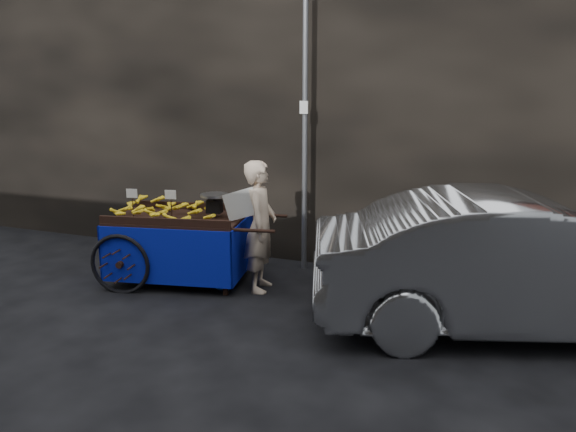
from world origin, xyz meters
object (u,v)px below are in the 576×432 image
at_px(parked_car, 525,264).
at_px(banana_cart, 175,223).
at_px(vendor, 260,226).
at_px(plastic_bag, 224,281).

bearing_deg(parked_car, banana_cart, 71.02).
xyz_separation_m(banana_cart, parked_car, (4.51, -0.03, -0.06)).
bearing_deg(parked_car, vendor, 69.12).
bearing_deg(parked_car, plastic_bag, 73.32).
distance_m(vendor, parked_car, 3.26).
height_order(banana_cart, vendor, vendor).
height_order(plastic_bag, parked_car, parked_car).
bearing_deg(plastic_bag, vendor, 30.25).
bearing_deg(vendor, plastic_bag, 107.15).
xyz_separation_m(plastic_bag, parked_car, (3.69, 0.13, 0.63)).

